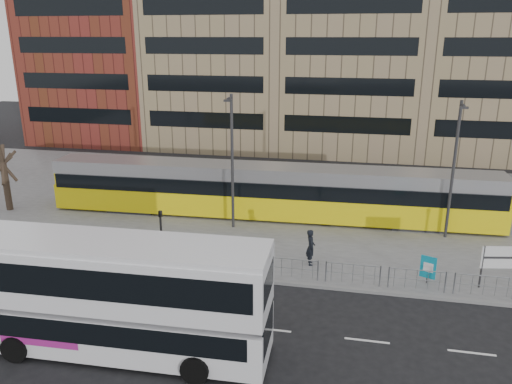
% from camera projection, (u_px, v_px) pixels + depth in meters
% --- Properties ---
extents(ground, '(120.00, 120.00, 0.00)m').
position_uv_depth(ground, '(245.00, 281.00, 25.09)').
color(ground, black).
rests_on(ground, ground).
extents(plaza, '(64.00, 24.00, 0.15)m').
position_uv_depth(plaza, '(282.00, 204.00, 36.27)').
color(plaza, slate).
rests_on(plaza, ground).
extents(kerb, '(64.00, 0.25, 0.17)m').
position_uv_depth(kerb, '(245.00, 279.00, 25.12)').
color(kerb, gray).
rests_on(kerb, ground).
extents(building_row, '(70.40, 18.40, 31.20)m').
position_uv_depth(building_row, '(330.00, 24.00, 52.89)').
color(building_row, maroon).
rests_on(building_row, ground).
extents(pedestrian_barrier, '(32.07, 0.07, 1.10)m').
position_uv_depth(pedestrian_barrier, '(286.00, 263.00, 24.88)').
color(pedestrian_barrier, gray).
rests_on(pedestrian_barrier, plaza).
extents(road_markings, '(62.00, 0.12, 0.01)m').
position_uv_depth(road_markings, '(247.00, 327.00, 21.16)').
color(road_markings, white).
rests_on(road_markings, ground).
extents(double_decker_bus, '(11.65, 3.23, 4.63)m').
position_uv_depth(double_decker_bus, '(117.00, 293.00, 18.85)').
color(double_decker_bus, white).
rests_on(double_decker_bus, ground).
extents(tram, '(29.64, 3.78, 3.48)m').
position_uv_depth(tram, '(269.00, 191.00, 33.15)').
color(tram, yellow).
rests_on(tram, plaza).
extents(station_sign, '(1.86, 0.42, 2.16)m').
position_uv_depth(station_sign, '(501.00, 259.00, 23.70)').
color(station_sign, '#2D2D30').
rests_on(station_sign, plaza).
extents(ad_panel, '(0.72, 0.35, 1.43)m').
position_uv_depth(ad_panel, '(428.00, 268.00, 24.33)').
color(ad_panel, '#2D2D30').
rests_on(ad_panel, plaza).
extents(pedestrian, '(0.62, 0.80, 1.96)m').
position_uv_depth(pedestrian, '(311.00, 247.00, 26.32)').
color(pedestrian, black).
rests_on(pedestrian, plaza).
extents(traffic_light_west, '(0.22, 0.24, 3.10)m').
position_uv_depth(traffic_light_west, '(161.00, 231.00, 25.79)').
color(traffic_light_west, '#2D2D30').
rests_on(traffic_light_west, plaza).
extents(lamp_post_west, '(0.45, 1.04, 8.38)m').
position_uv_depth(lamp_post_west, '(232.00, 157.00, 30.31)').
color(lamp_post_west, '#2D2D30').
rests_on(lamp_post_west, plaza).
extents(lamp_post_east, '(0.45, 1.04, 8.21)m').
position_uv_depth(lamp_post_east, '(454.00, 165.00, 28.77)').
color(lamp_post_east, '#2D2D30').
rests_on(lamp_post_east, plaza).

